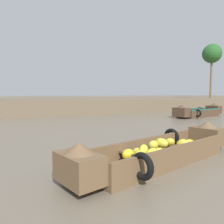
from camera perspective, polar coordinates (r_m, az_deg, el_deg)
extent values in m
plane|color=#665B4C|center=(9.76, -3.98, -5.06)|extent=(300.00, 300.00, 0.00)
cube|color=brown|center=(26.39, -16.49, 2.20)|extent=(160.00, 20.00, 1.09)
cube|color=brown|center=(5.59, 12.40, -12.10)|extent=(4.13, 2.17, 0.12)
cube|color=brown|center=(5.83, 8.48, -8.67)|extent=(3.85, 1.21, 0.40)
cube|color=brown|center=(5.24, 16.89, -10.39)|extent=(3.85, 1.21, 0.40)
cube|color=brown|center=(7.41, 23.35, -5.67)|extent=(0.81, 1.05, 0.51)
cone|color=brown|center=(7.35, 23.45, -2.93)|extent=(0.70, 0.70, 0.20)
cube|color=brown|center=(4.01, -8.51, -14.13)|extent=(0.81, 1.05, 0.51)
cone|color=brown|center=(3.91, -8.58, -9.18)|extent=(0.70, 0.70, 0.20)
cube|color=brown|center=(4.89, 6.22, -11.07)|extent=(0.47, 1.00, 0.05)
torus|color=black|center=(6.92, 15.15, -6.29)|extent=(0.26, 0.53, 0.52)
torus|color=black|center=(4.13, 7.83, -13.79)|extent=(0.26, 0.53, 0.52)
ellipsoid|color=yellow|center=(6.03, 17.94, -7.69)|extent=(0.31, 0.30, 0.21)
ellipsoid|color=gold|center=(5.49, 10.69, -8.46)|extent=(0.30, 0.25, 0.24)
ellipsoid|color=yellow|center=(6.30, 19.49, -7.56)|extent=(0.28, 0.29, 0.19)
ellipsoid|color=yellow|center=(4.93, 4.21, -10.90)|extent=(0.34, 0.28, 0.24)
ellipsoid|color=yellow|center=(5.86, 12.45, -7.86)|extent=(0.34, 0.30, 0.26)
ellipsoid|color=yellow|center=(5.60, 12.83, -7.90)|extent=(0.29, 0.37, 0.24)
ellipsoid|color=gold|center=(5.14, 6.60, -10.30)|extent=(0.30, 0.32, 0.20)
ellipsoid|color=gold|center=(4.73, 7.18, -11.04)|extent=(0.33, 0.39, 0.22)
ellipsoid|color=yellow|center=(5.02, 12.26, -10.25)|extent=(0.33, 0.35, 0.21)
ellipsoid|color=yellow|center=(5.00, 8.19, -9.88)|extent=(0.37, 0.36, 0.28)
ellipsoid|color=gold|center=(5.83, 17.92, -8.06)|extent=(0.36, 0.37, 0.26)
ellipsoid|color=gold|center=(6.36, 14.83, -7.47)|extent=(0.31, 0.28, 0.20)
ellipsoid|color=yellow|center=(5.97, 17.73, -8.09)|extent=(0.34, 0.34, 0.23)
ellipsoid|color=yellow|center=(4.83, 10.58, -10.71)|extent=(0.32, 0.27, 0.27)
cube|color=#473323|center=(17.11, 21.51, -0.90)|extent=(3.61, 1.91, 0.12)
cube|color=#473323|center=(17.39, 20.00, 0.08)|extent=(3.37, 0.83, 0.40)
cube|color=#473323|center=(16.80, 23.13, -0.17)|extent=(3.37, 0.83, 0.40)
cube|color=#196B60|center=(17.37, 20.02, 0.82)|extent=(3.38, 0.85, 0.05)
cube|color=#196B60|center=(16.78, 23.16, 0.59)|extent=(3.38, 0.85, 0.05)
cube|color=#473323|center=(18.83, 24.87, 0.58)|extent=(0.84, 1.13, 0.60)
cone|color=#473323|center=(18.81, 24.92, 1.79)|extent=(0.67, 0.67, 0.20)
cube|color=#473323|center=(15.40, 17.48, -0.05)|extent=(0.84, 1.13, 0.60)
cone|color=#473323|center=(15.37, 17.52, 1.43)|extent=(0.67, 0.67, 0.20)
cube|color=#473323|center=(16.47, 20.17, -0.10)|extent=(0.43, 1.09, 0.05)
torus|color=black|center=(18.42, 21.69, 0.41)|extent=(0.23, 0.53, 0.52)
torus|color=black|center=(15.75, 21.36, -0.28)|extent=(0.23, 0.53, 0.52)
cylinder|color=brown|center=(30.66, 24.31, 8.14)|extent=(0.24, 0.24, 5.14)
sphere|color=#235623|center=(30.99, 24.50, 13.62)|extent=(2.35, 2.35, 2.35)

